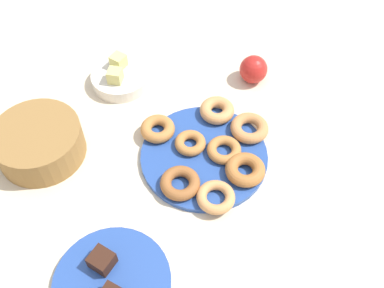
% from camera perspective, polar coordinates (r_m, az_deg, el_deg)
% --- Properties ---
extents(ground_plane, '(2.40, 2.40, 0.00)m').
position_cam_1_polar(ground_plane, '(1.08, 1.54, -1.73)').
color(ground_plane, beige).
extents(donut_plate, '(0.31, 0.31, 0.01)m').
position_cam_1_polar(donut_plate, '(1.07, 1.55, -1.52)').
color(donut_plate, '#284C9E').
rests_on(donut_plate, ground_plane).
extents(donut_0, '(0.09, 0.09, 0.02)m').
position_cam_1_polar(donut_0, '(1.07, -0.22, 0.13)').
color(donut_0, '#BC7A3D').
rests_on(donut_0, donut_plate).
extents(donut_1, '(0.11, 0.11, 0.03)m').
position_cam_1_polar(donut_1, '(1.11, 7.36, 2.03)').
color(donut_1, '#C6844C').
rests_on(donut_1, donut_plate).
extents(donut_2, '(0.12, 0.12, 0.03)m').
position_cam_1_polar(donut_2, '(1.03, 6.83, -3.30)').
color(donut_2, '#AD6B33').
rests_on(donut_2, donut_plate).
extents(donut_3, '(0.10, 0.10, 0.02)m').
position_cam_1_polar(donut_3, '(0.99, 3.07, -6.81)').
color(donut_3, tan).
rests_on(donut_3, donut_plate).
extents(donut_4, '(0.10, 0.10, 0.03)m').
position_cam_1_polar(donut_4, '(1.10, -4.41, 1.95)').
color(donut_4, '#BC7A3D').
rests_on(donut_4, donut_plate).
extents(donut_5, '(0.11, 0.11, 0.03)m').
position_cam_1_polar(donut_5, '(1.14, 3.08, 4.36)').
color(donut_5, tan).
rests_on(donut_5, donut_plate).
extents(donut_6, '(0.09, 0.09, 0.02)m').
position_cam_1_polar(donut_6, '(1.06, 4.13, -0.76)').
color(donut_6, '#BC7A3D').
rests_on(donut_6, donut_plate).
extents(donut_7, '(0.10, 0.10, 0.03)m').
position_cam_1_polar(donut_7, '(1.00, -1.53, -5.02)').
color(donut_7, '#995B2D').
rests_on(donut_7, donut_plate).
extents(cake_plate, '(0.24, 0.24, 0.02)m').
position_cam_1_polar(cake_plate, '(0.94, -10.20, -17.10)').
color(cake_plate, '#284C9E').
rests_on(cake_plate, ground_plane).
extents(brownie_far, '(0.05, 0.06, 0.03)m').
position_cam_1_polar(brownie_far, '(0.93, -11.48, -14.40)').
color(brownie_far, '#381E14').
rests_on(brownie_far, cake_plate).
extents(basket, '(0.25, 0.25, 0.08)m').
position_cam_1_polar(basket, '(1.11, -18.99, 0.21)').
color(basket, olive).
rests_on(basket, ground_plane).
extents(fruit_bowl, '(0.16, 0.16, 0.03)m').
position_cam_1_polar(fruit_bowl, '(1.24, -9.14, 8.32)').
color(fruit_bowl, silver).
rests_on(fruit_bowl, ground_plane).
extents(melon_chunk_left, '(0.04, 0.04, 0.04)m').
position_cam_1_polar(melon_chunk_left, '(1.20, -9.82, 8.62)').
color(melon_chunk_left, '#DBD67A').
rests_on(melon_chunk_left, fruit_bowl).
extents(melon_chunk_right, '(0.05, 0.05, 0.04)m').
position_cam_1_polar(melon_chunk_right, '(1.24, -9.41, 10.43)').
color(melon_chunk_right, '#DBD67A').
rests_on(melon_chunk_right, fruit_bowl).
extents(apple, '(0.08, 0.08, 0.08)m').
position_cam_1_polar(apple, '(1.23, 7.88, 9.46)').
color(apple, red).
rests_on(apple, ground_plane).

